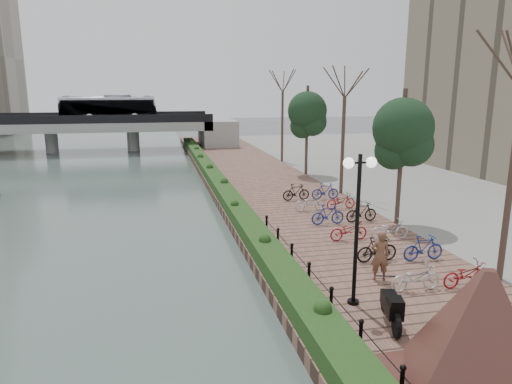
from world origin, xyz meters
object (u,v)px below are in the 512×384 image
object	(u,v)px
pedestrian	(380,256)
motorcycle	(391,305)
granite_monument	(482,337)
lamppost	(358,197)

from	to	relation	value
pedestrian	motorcycle	bearing A→B (deg)	81.19
motorcycle	pedestrian	world-z (taller)	pedestrian
granite_monument	motorcycle	world-z (taller)	granite_monument
lamppost	pedestrian	bearing A→B (deg)	42.64
granite_monument	pedestrian	world-z (taller)	granite_monument
granite_monument	motorcycle	xyz separation A→B (m)	(-0.12, 3.39, -0.92)
motorcycle	pedestrian	xyz separation A→B (m)	(1.13, 2.85, 0.31)
motorcycle	pedestrian	bearing A→B (deg)	84.31
granite_monument	lamppost	xyz separation A→B (m)	(-0.60, 4.77, 1.86)
lamppost	motorcycle	xyz separation A→B (m)	(0.48, -1.38, -2.78)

